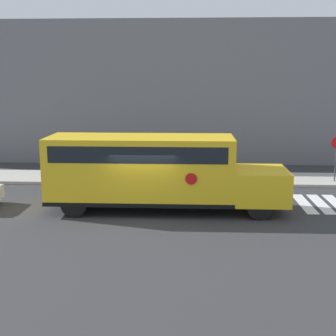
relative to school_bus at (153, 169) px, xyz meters
The scene contains 5 objects.
ground_plane 1.88m from the school_bus, 112.83° to the right, with size 60.00×60.00×0.00m, color #333335.
sidewalk_strip 6.05m from the school_bus, 92.85° to the left, with size 44.00×3.00×0.15m.
building_backdrop 12.60m from the school_bus, 91.35° to the left, with size 32.00×4.00×8.81m.
school_bus is the anchor object (origin of this frame).
stop_sign 10.26m from the school_bus, 30.32° to the left, with size 0.60×0.10×2.44m.
Camera 1 is at (1.80, -17.78, 5.39)m, focal length 50.00 mm.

